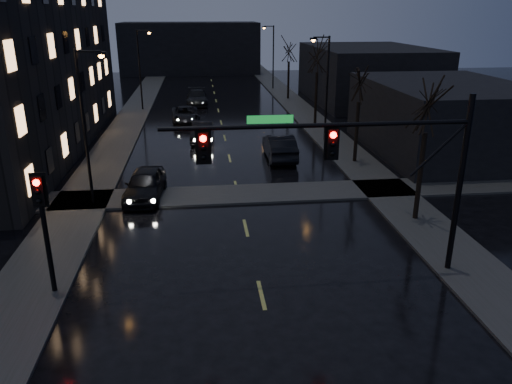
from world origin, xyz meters
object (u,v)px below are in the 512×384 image
object	(u,v)px
oncoming_car_c	(186,115)
oncoming_car_d	(197,97)
oncoming_car_b	(202,132)
oncoming_car_a	(145,184)
lead_car	(279,147)

from	to	relation	value
oncoming_car_c	oncoming_car_d	size ratio (longest dim) A/B	0.94
oncoming_car_b	oncoming_car_c	xyz separation A→B (m)	(-1.45, 7.34, -0.02)
oncoming_car_a	oncoming_car_c	size ratio (longest dim) A/B	0.91
oncoming_car_d	lead_car	world-z (taller)	lead_car
lead_car	oncoming_car_c	bearing A→B (deg)	-62.48
oncoming_car_c	lead_car	bearing A→B (deg)	-66.41
oncoming_car_c	oncoming_car_d	world-z (taller)	oncoming_car_d
oncoming_car_d	lead_car	bearing A→B (deg)	-76.21
oncoming_car_b	oncoming_car_d	bearing A→B (deg)	96.32
oncoming_car_c	oncoming_car_d	bearing A→B (deg)	79.40
oncoming_car_a	lead_car	distance (m)	10.98
oncoming_car_c	lead_car	size ratio (longest dim) A/B	1.00
oncoming_car_a	oncoming_car_d	xyz separation A→B (m)	(2.94, 28.99, -0.00)
oncoming_car_a	oncoming_car_c	world-z (taller)	oncoming_car_a
lead_car	oncoming_car_a	bearing A→B (deg)	38.98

